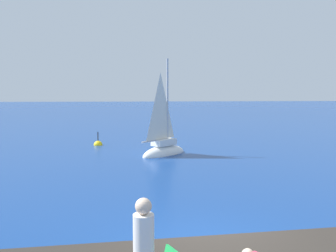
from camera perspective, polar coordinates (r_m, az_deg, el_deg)
sailboat_near at (r=20.86m, az=-0.66°, el=-3.49°), size 2.95×2.81×5.78m
marker_buoy at (r=24.58m, az=-10.51°, el=-2.84°), size 0.56×0.56×1.13m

